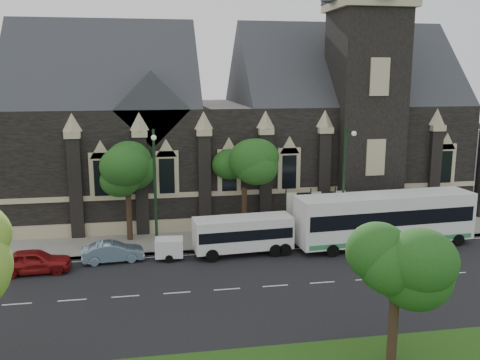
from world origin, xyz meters
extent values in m
plane|color=black|center=(0.00, 0.00, 0.00)|extent=(160.00, 160.00, 0.00)
cube|color=gray|center=(0.00, 9.50, 0.07)|extent=(80.00, 5.00, 0.15)
cube|color=black|center=(4.00, 19.50, 5.00)|extent=(40.00, 15.00, 10.00)
cube|color=#2E3136|center=(-8.00, 19.50, 10.00)|extent=(16.00, 15.00, 15.00)
cube|color=#2E3136|center=(14.00, 19.50, 10.00)|extent=(20.00, 15.00, 15.00)
cube|color=#2E3136|center=(-4.00, 15.00, 10.00)|extent=(6.00, 6.00, 6.00)
cube|color=black|center=(14.00, 13.50, 9.00)|extent=(5.50, 5.50, 18.00)
cube|color=tan|center=(14.00, 13.50, 18.20)|extent=(6.20, 6.20, 0.60)
cube|color=tan|center=(4.00, 11.96, 3.20)|extent=(40.00, 0.22, 0.40)
cube|color=tan|center=(4.00, 11.96, 0.60)|extent=(40.00, 0.25, 1.20)
cube|color=black|center=(2.00, 11.82, 4.80)|extent=(1.20, 0.12, 2.80)
cylinder|color=black|center=(6.00, -9.50, 1.54)|extent=(0.44, 0.44, 3.08)
sphere|color=#1D4D18|center=(6.00, -9.50, 4.48)|extent=(3.20, 3.20, 3.20)
sphere|color=#1D4D18|center=(6.60, -8.90, 5.08)|extent=(2.40, 2.40, 2.40)
cylinder|color=black|center=(3.00, 10.50, 1.98)|extent=(0.44, 0.44, 3.96)
sphere|color=#1D4D18|center=(3.00, 10.50, 5.64)|extent=(3.84, 3.84, 3.84)
sphere|color=#1D4D18|center=(3.72, 11.22, 6.36)|extent=(2.88, 2.88, 2.88)
cylinder|color=black|center=(-6.00, 10.50, 1.98)|extent=(0.44, 0.44, 3.96)
sphere|color=#1D4D18|center=(-6.00, 10.50, 5.57)|extent=(3.68, 3.68, 3.68)
sphere|color=#1D4D18|center=(-5.31, 11.19, 6.26)|extent=(2.76, 2.76, 2.76)
cylinder|color=black|center=(10.00, 7.30, 4.50)|extent=(0.20, 0.20, 9.00)
cylinder|color=black|center=(10.00, 6.50, 8.70)|extent=(0.10, 1.60, 0.10)
sphere|color=silver|center=(10.00, 5.70, 8.60)|extent=(0.36, 0.36, 0.36)
cylinder|color=black|center=(-4.00, 7.30, 4.50)|extent=(0.20, 0.20, 9.00)
cylinder|color=black|center=(-4.00, 6.50, 8.70)|extent=(0.10, 1.60, 0.10)
sphere|color=silver|center=(-4.00, 5.70, 8.60)|extent=(0.36, 0.36, 0.36)
cylinder|color=black|center=(6.00, 9.00, 2.00)|extent=(0.10, 0.10, 4.00)
cube|color=white|center=(6.45, 9.00, 2.60)|extent=(0.80, 0.04, 2.20)
cylinder|color=black|center=(8.00, 9.00, 2.00)|extent=(0.10, 0.10, 4.00)
cube|color=white|center=(8.45, 9.00, 2.60)|extent=(0.80, 0.04, 2.20)
cylinder|color=black|center=(10.00, 9.00, 2.00)|extent=(0.10, 0.10, 4.00)
cube|color=white|center=(10.45, 9.00, 2.60)|extent=(0.80, 0.04, 2.20)
cube|color=white|center=(12.90, 6.13, 2.21)|extent=(13.75, 3.73, 3.51)
cube|color=black|center=(12.90, 6.13, 2.46)|extent=(13.21, 3.74, 1.11)
cube|color=#30864F|center=(12.90, 6.13, 0.75)|extent=(13.21, 3.73, 0.35)
cylinder|color=black|center=(8.25, 4.40, 0.45)|extent=(0.92, 0.34, 0.90)
cylinder|color=black|center=(8.06, 7.22, 0.45)|extent=(0.92, 0.34, 0.90)
cylinder|color=black|center=(17.06, 4.99, 0.45)|extent=(0.92, 0.34, 0.90)
cylinder|color=black|center=(16.87, 7.81, 0.45)|extent=(0.92, 0.34, 0.90)
cylinder|color=black|center=(18.42, 5.08, 0.45)|extent=(0.92, 0.34, 0.90)
cylinder|color=black|center=(18.23, 7.90, 0.45)|extent=(0.92, 0.34, 0.90)
cube|color=white|center=(2.08, 6.10, 1.58)|extent=(7.18, 2.70, 2.27)
cube|color=black|center=(2.08, 6.10, 1.68)|extent=(6.90, 2.72, 0.76)
cylinder|color=black|center=(-0.30, 4.82, 0.45)|extent=(0.92, 0.34, 0.90)
cylinder|color=black|center=(-0.45, 7.03, 0.45)|extent=(0.92, 0.34, 0.90)
cylinder|color=black|center=(4.27, 5.14, 0.45)|extent=(0.92, 0.34, 0.90)
cylinder|color=black|center=(4.11, 7.35, 0.45)|extent=(0.92, 0.34, 0.90)
cylinder|color=black|center=(4.97, 5.19, 0.45)|extent=(0.92, 0.34, 0.90)
cylinder|color=black|center=(4.82, 7.40, 0.45)|extent=(0.92, 0.34, 0.90)
cube|color=white|center=(-3.18, 5.94, 0.86)|extent=(2.00, 1.56, 1.24)
cylinder|color=black|center=(-3.23, 5.23, 0.27)|extent=(0.55, 0.23, 0.54)
cylinder|color=black|center=(-3.13, 6.66, 0.27)|extent=(0.55, 0.23, 0.54)
cylinder|color=black|center=(-1.94, 5.86, 0.53)|extent=(1.15, 0.16, 0.08)
imported|color=#7B9AB2|center=(-7.03, 6.12, 0.69)|extent=(4.33, 1.87, 1.39)
imported|color=maroon|center=(-11.95, 4.86, 0.79)|extent=(4.70, 2.03, 1.58)
camera|label=1|loc=(-4.41, -29.57, 12.81)|focal=39.54mm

